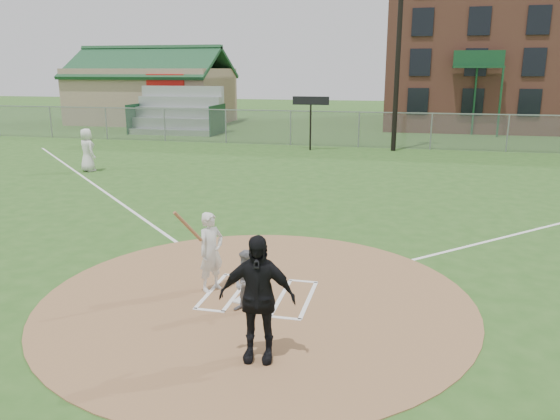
% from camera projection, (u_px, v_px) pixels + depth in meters
% --- Properties ---
extents(ground, '(140.00, 140.00, 0.00)m').
position_uv_depth(ground, '(257.00, 299.00, 10.70)').
color(ground, '#2A541C').
rests_on(ground, ground).
extents(dirt_circle, '(8.40, 8.40, 0.02)m').
position_uv_depth(dirt_circle, '(257.00, 298.00, 10.69)').
color(dirt_circle, '#9A6F48').
rests_on(dirt_circle, ground).
extents(home_plate, '(0.52, 0.52, 0.03)m').
position_uv_depth(home_plate, '(247.00, 300.00, 10.57)').
color(home_plate, silver).
rests_on(home_plate, dirt_circle).
extents(foul_line_third, '(17.04, 17.04, 0.01)m').
position_uv_depth(foul_line_third, '(95.00, 185.00, 21.15)').
color(foul_line_third, white).
rests_on(foul_line_third, ground).
extents(catcher, '(0.65, 0.55, 1.20)m').
position_uv_depth(catcher, '(248.00, 282.00, 9.91)').
color(catcher, slate).
rests_on(catcher, dirt_circle).
extents(umpire, '(1.22, 0.61, 2.00)m').
position_uv_depth(umpire, '(257.00, 298.00, 8.23)').
color(umpire, black).
rests_on(umpire, dirt_circle).
extents(ondeck_player, '(1.09, 0.99, 1.87)m').
position_uv_depth(ondeck_player, '(87.00, 150.00, 23.83)').
color(ondeck_player, silver).
rests_on(ondeck_player, ground).
extents(batters_boxes, '(2.08, 1.88, 0.01)m').
position_uv_depth(batters_boxes, '(259.00, 295.00, 10.83)').
color(batters_boxes, white).
rests_on(batters_boxes, dirt_circle).
extents(batter_at_plate, '(0.83, 1.01, 1.78)m').
position_uv_depth(batter_at_plate, '(211.00, 252.00, 10.90)').
color(batter_at_plate, silver).
rests_on(batter_at_plate, dirt_circle).
extents(outfield_fence, '(56.08, 0.08, 2.03)m').
position_uv_depth(outfield_fence, '(359.00, 129.00, 31.19)').
color(outfield_fence, slate).
rests_on(outfield_fence, ground).
extents(bleachers, '(6.08, 3.20, 3.20)m').
position_uv_depth(bleachers, '(176.00, 110.00, 37.85)').
color(bleachers, '#B7BABF').
rests_on(bleachers, ground).
extents(clubhouse, '(12.20, 8.71, 6.23)m').
position_uv_depth(clubhouse, '(153.00, 94.00, 45.14)').
color(clubhouse, tan).
rests_on(clubhouse, ground).
extents(light_pole, '(1.20, 0.30, 12.22)m').
position_uv_depth(light_pole, '(400.00, 25.00, 28.40)').
color(light_pole, black).
rests_on(light_pole, ground).
extents(scoreboard_sign, '(2.00, 0.10, 2.93)m').
position_uv_depth(scoreboard_sign, '(311.00, 106.00, 29.69)').
color(scoreboard_sign, black).
rests_on(scoreboard_sign, ground).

